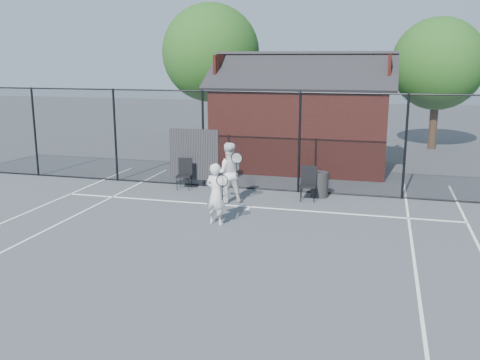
% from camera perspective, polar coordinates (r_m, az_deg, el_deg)
% --- Properties ---
extents(ground, '(80.00, 80.00, 0.00)m').
position_cam_1_polar(ground, '(11.73, -2.51, -6.71)').
color(ground, '#484D52').
rests_on(ground, ground).
extents(court_lines, '(11.02, 18.00, 0.01)m').
position_cam_1_polar(court_lines, '(10.55, -4.70, -8.97)').
color(court_lines, white).
rests_on(court_lines, ground).
extents(fence, '(22.04, 3.00, 3.00)m').
position_cam_1_polar(fence, '(16.15, 1.76, 3.99)').
color(fence, black).
rests_on(fence, ground).
extents(clubhouse, '(6.50, 4.36, 4.19)m').
position_cam_1_polar(clubhouse, '(19.88, 6.71, 6.02)').
color(clubhouse, maroon).
rests_on(clubhouse, ground).
extents(tree_left, '(4.48, 4.48, 6.44)m').
position_cam_1_polar(tree_left, '(25.29, -3.14, 13.37)').
color(tree_left, '#372316').
rests_on(tree_left, ground).
extents(tree_right, '(3.97, 3.97, 5.70)m').
position_cam_1_polar(tree_right, '(25.13, 20.36, 11.52)').
color(tree_right, '#372316').
rests_on(tree_right, ground).
extents(player_front, '(0.71, 0.57, 1.50)m').
position_cam_1_polar(player_front, '(12.81, -2.59, -1.50)').
color(player_front, silver).
rests_on(player_front, ground).
extents(player_back, '(1.00, 0.89, 1.68)m').
position_cam_1_polar(player_back, '(14.81, -1.26, 0.81)').
color(player_back, white).
rests_on(player_back, ground).
extents(chair_left, '(0.49, 0.51, 0.92)m').
position_cam_1_polar(chair_left, '(16.45, -5.98, 0.59)').
color(chair_left, black).
rests_on(chair_left, ground).
extents(chair_right, '(0.48, 0.50, 0.94)m').
position_cam_1_polar(chair_right, '(15.16, 7.27, -0.45)').
color(chair_right, black).
rests_on(chair_right, ground).
extents(waste_bin, '(0.58, 0.58, 0.74)m').
position_cam_1_polar(waste_bin, '(15.63, 8.49, -0.47)').
color(waste_bin, '#262626').
rests_on(waste_bin, ground).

